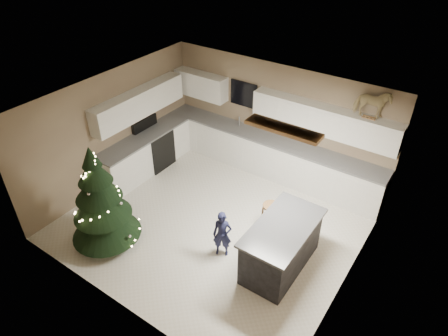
{
  "coord_description": "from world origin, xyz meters",
  "views": [
    {
      "loc": [
        3.64,
        -4.94,
        5.6
      ],
      "look_at": [
        0.0,
        0.35,
        1.15
      ],
      "focal_mm": 32.0,
      "sensor_mm": 36.0,
      "label": 1
    }
  ],
  "objects_px": {
    "bar_stool": "(271,211)",
    "rocking_horse": "(372,104)",
    "island": "(281,246)",
    "christmas_tree": "(101,206)",
    "toddler": "(222,234)"
  },
  "relations": [
    {
      "from": "bar_stool",
      "to": "rocking_horse",
      "type": "bearing_deg",
      "value": 62.24
    },
    {
      "from": "island",
      "to": "rocking_horse",
      "type": "distance_m",
      "value": 3.19
    },
    {
      "from": "christmas_tree",
      "to": "rocking_horse",
      "type": "distance_m",
      "value": 5.4
    },
    {
      "from": "christmas_tree",
      "to": "toddler",
      "type": "xyz_separation_m",
      "value": [
        2.01,
        0.98,
        -0.4
      ]
    },
    {
      "from": "island",
      "to": "toddler",
      "type": "xyz_separation_m",
      "value": [
        -1.02,
        -0.35,
        -0.0
      ]
    },
    {
      "from": "bar_stool",
      "to": "toddler",
      "type": "bearing_deg",
      "value": -111.89
    },
    {
      "from": "bar_stool",
      "to": "christmas_tree",
      "type": "xyz_separation_m",
      "value": [
        -2.43,
        -2.04,
        0.4
      ]
    },
    {
      "from": "island",
      "to": "christmas_tree",
      "type": "height_order",
      "value": "christmas_tree"
    },
    {
      "from": "christmas_tree",
      "to": "toddler",
      "type": "bearing_deg",
      "value": 26.09
    },
    {
      "from": "toddler",
      "to": "rocking_horse",
      "type": "distance_m",
      "value": 3.74
    },
    {
      "from": "toddler",
      "to": "rocking_horse",
      "type": "relative_size",
      "value": 1.32
    },
    {
      "from": "christmas_tree",
      "to": "rocking_horse",
      "type": "relative_size",
      "value": 2.97
    },
    {
      "from": "christmas_tree",
      "to": "bar_stool",
      "type": "bearing_deg",
      "value": 39.93
    },
    {
      "from": "bar_stool",
      "to": "rocking_horse",
      "type": "xyz_separation_m",
      "value": [
        0.99,
        1.89,
        1.82
      ]
    },
    {
      "from": "bar_stool",
      "to": "rocking_horse",
      "type": "relative_size",
      "value": 0.89
    }
  ]
}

